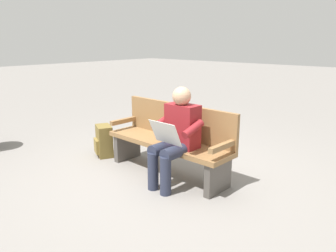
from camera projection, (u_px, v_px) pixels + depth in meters
ground_plane at (167, 173)px, 4.28m from camera, size 40.00×40.00×0.00m
bench_near at (171, 139)px, 4.21m from camera, size 1.81×0.53×0.90m
person_seated at (176, 134)px, 3.81m from camera, size 0.58×0.58×1.18m
backpack at (104, 141)px, 4.88m from camera, size 0.38×0.34×0.47m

